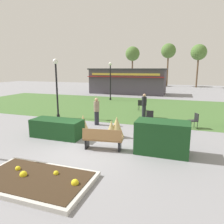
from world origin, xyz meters
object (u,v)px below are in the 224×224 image
(park_bench, at_px, (103,139))
(tree_right_bg, at_px, (133,54))
(trash_bin, at_px, (169,143))
(person_standing, at_px, (97,111))
(tree_left_bg, at_px, (199,53))
(lamppost_far, at_px, (110,76))
(cafe_chair_east, at_px, (149,116))
(person_strolling, at_px, (144,105))
(cafe_chair_west, at_px, (141,104))
(food_kiosk, at_px, (128,81))
(tree_center_bg, at_px, (168,51))
(cafe_chair_north, at_px, (195,119))
(parked_car_west_slot, at_px, (133,85))
(lamppost_mid, at_px, (56,81))

(park_bench, bearing_deg, tree_right_bg, 101.67)
(trash_bin, height_order, person_standing, person_standing)
(trash_bin, height_order, tree_left_bg, tree_left_bg)
(tree_right_bg, bearing_deg, lamppost_far, -83.02)
(cafe_chair_east, bearing_deg, person_strolling, 110.48)
(cafe_chair_west, height_order, tree_right_bg, tree_right_bg)
(park_bench, xyz_separation_m, food_kiosk, (-4.40, 20.61, 1.25))
(park_bench, bearing_deg, tree_center_bg, 90.49)
(lamppost_far, xyz_separation_m, cafe_chair_north, (8.43, -9.11, -2.06))
(cafe_chair_west, height_order, tree_left_bg, tree_left_bg)
(parked_car_west_slot, bearing_deg, tree_left_bg, 29.82)
(food_kiosk, relative_size, tree_right_bg, 1.36)
(person_strolling, relative_size, tree_right_bg, 0.22)
(lamppost_mid, distance_m, tree_left_bg, 31.34)
(lamppost_far, relative_size, tree_center_bg, 0.50)
(park_bench, xyz_separation_m, cafe_chair_east, (1.20, 4.93, 0.05))
(lamppost_far, distance_m, person_standing, 10.75)
(cafe_chair_east, height_order, person_standing, person_standing)
(person_standing, height_order, tree_left_bg, tree_left_bg)
(cafe_chair_west, relative_size, tree_center_bg, 0.11)
(park_bench, distance_m, tree_center_bg, 36.16)
(person_standing, xyz_separation_m, tree_center_bg, (1.57, 31.88, 5.83))
(cafe_chair_north, bearing_deg, food_kiosk, 117.66)
(tree_right_bg, distance_m, tree_center_bg, 6.92)
(lamppost_mid, distance_m, lamppost_far, 9.27)
(park_bench, distance_m, cafe_chair_north, 6.22)
(tree_center_bg, bearing_deg, park_bench, -89.51)
(lamppost_far, distance_m, parked_car_west_slot, 14.25)
(cafe_chair_east, height_order, tree_center_bg, tree_center_bg)
(lamppost_mid, relative_size, cafe_chair_north, 4.61)
(person_standing, distance_m, tree_right_bg, 31.41)
(park_bench, bearing_deg, lamppost_far, 108.16)
(trash_bin, xyz_separation_m, food_kiosk, (-7.12, 19.97, 1.34))
(person_standing, bearing_deg, trash_bin, -151.70)
(park_bench, height_order, person_strolling, person_strolling)
(parked_car_west_slot, bearing_deg, tree_right_bg, 105.46)
(lamppost_mid, bearing_deg, parked_car_west_slot, 90.13)
(cafe_chair_north, bearing_deg, parked_car_west_slot, 111.65)
(lamppost_mid, bearing_deg, person_strolling, 19.33)
(cafe_chair_west, xyz_separation_m, tree_center_bg, (-0.11, 26.48, 6.17))
(food_kiosk, xyz_separation_m, person_standing, (2.53, -16.87, -0.87))
(lamppost_mid, xyz_separation_m, tree_left_bg, (10.42, 29.34, 3.62))
(tree_right_bg, relative_size, tree_center_bg, 0.94)
(cafe_chair_west, height_order, parked_car_west_slot, parked_car_west_slot)
(lamppost_mid, relative_size, lamppost_far, 1.00)
(trash_bin, bearing_deg, person_standing, 146.00)
(lamppost_far, distance_m, tree_center_bg, 22.42)
(trash_bin, distance_m, cafe_chair_west, 8.98)
(lamppost_mid, bearing_deg, cafe_chair_north, 0.82)
(parked_car_west_slot, relative_size, tree_center_bg, 0.52)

